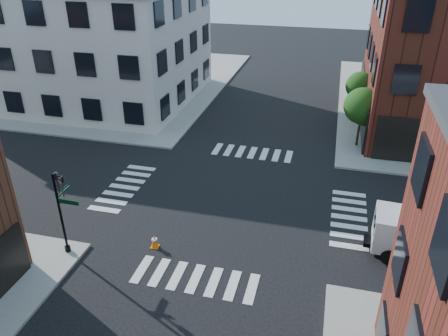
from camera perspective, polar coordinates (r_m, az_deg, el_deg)
ground at (r=26.56m, az=0.82°, el=-4.40°), size 120.00×120.00×0.00m
sidewalk_nw at (r=52.16m, az=-16.77°, el=11.03°), size 30.00×30.00×0.15m
building_nw at (r=45.75m, az=-18.62°, el=15.56°), size 22.00×16.00×11.00m
tree_near at (r=33.76m, az=17.69°, el=7.49°), size 2.69×2.69×4.49m
tree_far at (r=39.55m, az=17.42°, el=10.00°), size 2.43×2.43×4.07m
signal_pole at (r=22.37m, az=-20.44°, el=-4.51°), size 1.29×1.24×4.60m
traffic_cone at (r=23.02m, az=-9.05°, el=-9.44°), size 0.40×0.40×0.74m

